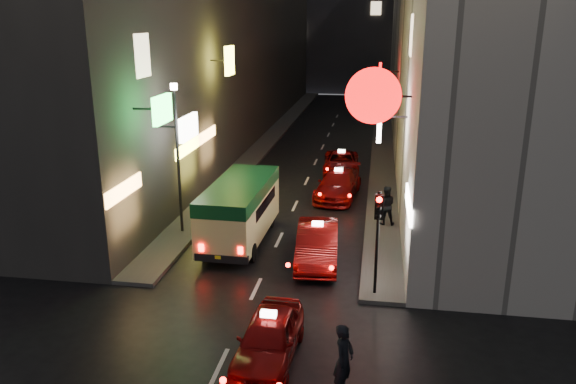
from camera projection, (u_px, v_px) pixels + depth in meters
The scene contains 14 objects.
building_left at pixel (222, 16), 41.74m from camera, with size 7.38×52.00×18.00m.
building_right at pixel (443, 16), 39.30m from camera, with size 8.38×52.05×18.00m.
building_far at pixel (353, 1), 70.11m from camera, with size 30.00×10.00×22.00m, color #36363C.
sidewalk_left at pixel (272, 136), 43.81m from camera, with size 1.50×52.00×0.15m, color #454440.
sidewalk_right at pixel (382, 139), 42.51m from camera, with size 1.50×52.00×0.15m, color #454440.
minibus at pixel (240, 205), 22.71m from camera, with size 2.19×5.93×2.54m.
taxi_near at pixel (269, 335), 14.96m from camera, with size 2.07×4.77×1.67m.
taxi_second at pixel (317, 241), 21.08m from camera, with size 2.52×5.38×1.84m.
taxi_third at pixel (338, 182), 28.77m from camera, with size 2.58×5.23×1.77m.
taxi_far at pixel (341, 161), 33.35m from camera, with size 2.13×4.67×1.62m.
pedestrian_crossing at pixel (344, 355), 13.52m from camera, with size 0.69×0.45×2.11m, color black.
pedestrian_sidewalk at pixel (386, 203), 24.47m from camera, with size 0.74×0.46×1.97m, color black.
traffic_light at pixel (378, 222), 17.70m from camera, with size 0.26×0.43×3.50m.
lamp_post at pixel (177, 149), 22.92m from camera, with size 0.28×0.28×6.22m.
Camera 1 is at (3.84, -8.40, 8.81)m, focal length 35.00 mm.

